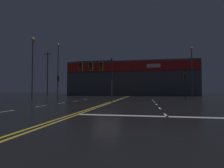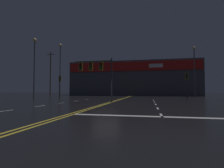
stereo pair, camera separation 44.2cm
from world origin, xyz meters
TOP-DOWN VIEW (x-y plane):
  - ground_plane at (0.00, 0.00)m, footprint 200.00×200.00m
  - road_markings at (0.84, -1.39)m, footprint 13.77×60.00m
  - traffic_signal_median at (-1.67, 1.76)m, footprint 4.16×0.36m
  - traffic_signal_corner_northeast at (9.31, 9.87)m, footprint 0.42×0.36m
  - traffic_signal_corner_northwest at (-10.55, 10.41)m, footprint 0.42×0.36m
  - streetlight_near_right at (-13.04, 15.06)m, footprint 0.56×0.56m
  - streetlight_median_approach at (-12.75, 6.76)m, footprint 0.56×0.56m
  - streetlight_far_left at (12.84, 20.35)m, footprint 0.56×0.56m
  - building_backdrop at (0.00, 31.40)m, footprint 32.92×10.23m
  - utility_pole_row at (0.50, 26.55)m, footprint 47.72×0.26m

SIDE VIEW (x-z plane):
  - ground_plane at x=0.00m, z-range 0.00..0.00m
  - road_markings at x=0.84m, z-range 0.00..0.01m
  - traffic_signal_corner_northeast at x=9.31m, z-range 0.89..4.65m
  - traffic_signal_corner_northwest at x=-10.55m, z-range 0.89..4.66m
  - traffic_signal_median at x=-1.67m, z-range 1.30..6.03m
  - building_backdrop at x=0.00m, z-range 0.01..8.81m
  - streetlight_median_approach at x=-12.75m, z-range 1.29..10.48m
  - utility_pole_row at x=0.50m, z-range 0.18..11.98m
  - streetlight_far_left at x=12.84m, z-range 1.33..11.30m
  - streetlight_near_right at x=-13.04m, z-range 1.36..11.91m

